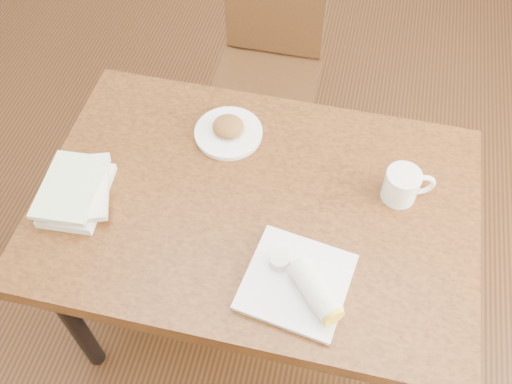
% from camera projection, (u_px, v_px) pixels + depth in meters
% --- Properties ---
extents(ground, '(4.00, 5.00, 0.01)m').
position_uv_depth(ground, '(256.00, 309.00, 2.28)').
color(ground, '#472814').
rests_on(ground, ground).
extents(table, '(1.28, 0.86, 0.75)m').
position_uv_depth(table, '(256.00, 217.00, 1.72)').
color(table, brown).
rests_on(table, ground).
extents(chair_far, '(0.42, 0.42, 0.95)m').
position_uv_depth(chair_far, '(269.00, 58.00, 2.32)').
color(chair_far, '#472C14').
rests_on(chair_far, ground).
extents(plate_scone, '(0.22, 0.22, 0.07)m').
position_uv_depth(plate_scone, '(228.00, 131.00, 1.79)').
color(plate_scone, white).
rests_on(plate_scone, table).
extents(coffee_mug, '(0.15, 0.10, 0.10)m').
position_uv_depth(coffee_mug, '(403.00, 185.00, 1.63)').
color(coffee_mug, white).
rests_on(coffee_mug, table).
extents(plate_burrito, '(0.30, 0.30, 0.09)m').
position_uv_depth(plate_burrito, '(302.00, 284.00, 1.48)').
color(plate_burrito, white).
rests_on(plate_burrito, table).
extents(book_stack, '(0.23, 0.27, 0.06)m').
position_uv_depth(book_stack, '(76.00, 191.00, 1.64)').
color(book_stack, white).
rests_on(book_stack, table).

